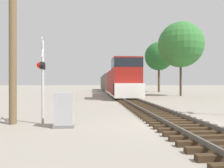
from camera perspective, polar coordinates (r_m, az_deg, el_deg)
The scene contains 8 objects.
ground_plane at distance 10.23m, azimuth 16.55°, elevation -10.08°, with size 400.00×400.00×0.00m, color gray.
rail_track_bed at distance 10.21m, azimuth 16.55°, elevation -9.34°, with size 2.60×160.00×0.31m.
freight_train at distance 44.57m, azimuth -0.10°, elevation 0.41°, with size 3.14×47.38×4.67m.
crossing_signal_near at distance 10.23m, azimuth -17.82°, elevation 3.38°, with size 0.45×1.01×3.81m.
relay_cabinet at distance 9.25m, azimuth -12.45°, elevation -6.72°, with size 0.84×0.51×1.44m.
utility_pole at distance 10.87m, azimuth -24.51°, elevation 10.92°, with size 1.80×0.33×7.50m.
tree_far_right at distance 33.50m, azimuth 17.51°, elevation 9.75°, with size 6.53×6.53×10.67m.
tree_mid_background at distance 47.70m, azimuth 12.15°, elevation 7.07°, with size 6.01×6.01×10.58m.
Camera 1 is at (-3.67, -9.37, 1.82)m, focal length 35.00 mm.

